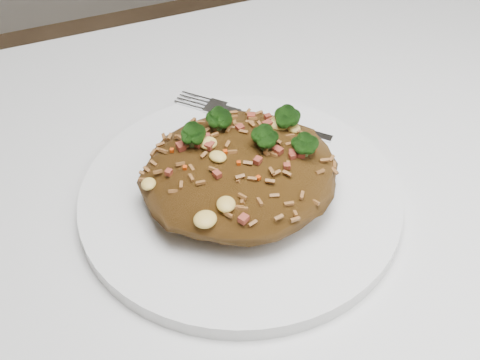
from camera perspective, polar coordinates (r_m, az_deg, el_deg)
name	(u,v)px	position (r m, az deg, el deg)	size (l,w,h in m)	color
dining_table	(307,315)	(0.62, 5.76, -11.43)	(1.20, 0.80, 0.75)	silver
plate	(240,198)	(0.58, 0.00, -1.56)	(0.28, 0.28, 0.01)	white
fried_rice	(240,165)	(0.55, 0.03, 1.27)	(0.17, 0.15, 0.07)	brown
fork	(260,119)	(0.65, 1.70, 5.19)	(0.12, 0.13, 0.00)	silver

